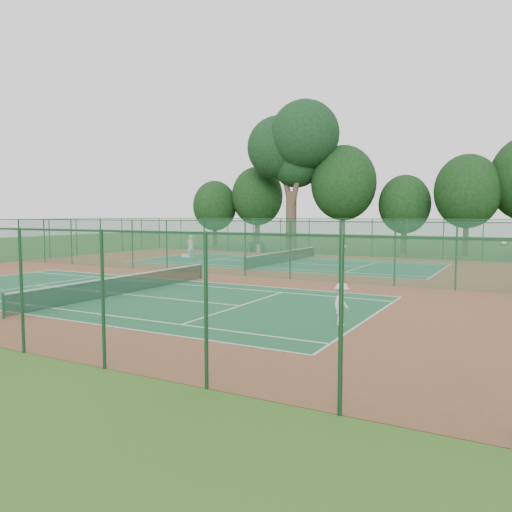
{
  "coord_description": "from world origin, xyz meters",
  "views": [
    {
      "loc": [
        16.85,
        -26.97,
        3.86
      ],
      "look_at": [
        3.98,
        -3.1,
        1.6
      ],
      "focal_mm": 35.0,
      "sensor_mm": 36.0,
      "label": 1
    }
  ],
  "objects_px": {
    "bench": "(257,247)",
    "kit_bag": "(186,256)",
    "player_far": "(191,246)",
    "big_tree": "(293,146)",
    "player_near": "(342,304)",
    "trash_bin": "(258,249)"
  },
  "relations": [
    {
      "from": "player_far",
      "to": "trash_bin",
      "type": "xyz_separation_m",
      "value": [
        2.55,
        8.1,
        -0.6
      ]
    },
    {
      "from": "player_far",
      "to": "big_tree",
      "type": "bearing_deg",
      "value": -176.31
    },
    {
      "from": "player_near",
      "to": "trash_bin",
      "type": "distance_m",
      "value": 33.4
    },
    {
      "from": "trash_bin",
      "to": "big_tree",
      "type": "bearing_deg",
      "value": 67.06
    },
    {
      "from": "player_near",
      "to": "kit_bag",
      "type": "relative_size",
      "value": 1.84
    },
    {
      "from": "trash_bin",
      "to": "big_tree",
      "type": "xyz_separation_m",
      "value": [
        1.84,
        4.35,
        10.64
      ]
    },
    {
      "from": "player_near",
      "to": "big_tree",
      "type": "relative_size",
      "value": 0.1
    },
    {
      "from": "player_near",
      "to": "player_far",
      "type": "bearing_deg",
      "value": 48.91
    },
    {
      "from": "bench",
      "to": "big_tree",
      "type": "height_order",
      "value": "big_tree"
    },
    {
      "from": "player_near",
      "to": "kit_bag",
      "type": "xyz_separation_m",
      "value": [
        -21.38,
        20.15,
        -0.61
      ]
    },
    {
      "from": "kit_bag",
      "to": "big_tree",
      "type": "bearing_deg",
      "value": 49.31
    },
    {
      "from": "player_near",
      "to": "trash_bin",
      "type": "relative_size",
      "value": 1.79
    },
    {
      "from": "kit_bag",
      "to": "bench",
      "type": "bearing_deg",
      "value": 51.34
    },
    {
      "from": "big_tree",
      "to": "kit_bag",
      "type": "bearing_deg",
      "value": -112.44
    },
    {
      "from": "player_near",
      "to": "trash_bin",
      "type": "bearing_deg",
      "value": 35.73
    },
    {
      "from": "player_far",
      "to": "kit_bag",
      "type": "relative_size",
      "value": 2.47
    },
    {
      "from": "bench",
      "to": "kit_bag",
      "type": "distance_m",
      "value": 8.52
    },
    {
      "from": "player_near",
      "to": "player_far",
      "type": "relative_size",
      "value": 0.75
    },
    {
      "from": "trash_bin",
      "to": "kit_bag",
      "type": "bearing_deg",
      "value": -112.15
    },
    {
      "from": "trash_bin",
      "to": "player_near",
      "type": "bearing_deg",
      "value": -57.01
    },
    {
      "from": "player_near",
      "to": "trash_bin",
      "type": "height_order",
      "value": "player_near"
    },
    {
      "from": "player_far",
      "to": "player_near",
      "type": "bearing_deg",
      "value": 69.29
    }
  ]
}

